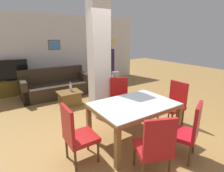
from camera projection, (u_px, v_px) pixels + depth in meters
ground_plane at (133, 139)px, 3.43m from camera, size 18.00×18.00×0.00m
back_wall at (57, 51)px, 6.70m from camera, size 7.20×0.09×2.70m
divider_pillar at (99, 62)px, 4.14m from camera, size 0.45×0.35×2.70m
dining_table at (134, 111)px, 3.26m from camera, size 1.51×1.05×0.75m
dining_chair_head_right at (174, 102)px, 3.90m from camera, size 0.46×0.46×0.97m
dining_chair_near_right at (187, 129)px, 2.78m from camera, size 0.60×0.60×0.97m
dining_chair_far_right at (120, 97)px, 4.24m from camera, size 0.60×0.60×0.97m
dining_chair_head_left at (76, 133)px, 2.67m from camera, size 0.46×0.46×0.97m
dining_chair_near_left at (155, 145)px, 2.38m from camera, size 0.60×0.60×0.97m
sofa at (56, 87)px, 5.80m from camera, size 2.12×0.86×0.90m
armchair at (104, 82)px, 6.56m from camera, size 1.20×1.20×0.77m
coffee_table at (70, 98)px, 5.04m from camera, size 0.63×0.55×0.40m
bottle at (71, 88)px, 5.01m from camera, size 0.08×0.08×0.26m
tv_stand at (14, 87)px, 5.93m from camera, size 0.99×0.40×0.51m
tv_screen at (12, 70)px, 5.76m from camera, size 0.99×0.24×0.68m
floor_lamp at (112, 46)px, 7.51m from camera, size 0.36×0.36×1.79m
standing_person at (108, 65)px, 5.50m from camera, size 0.23×0.38×1.79m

